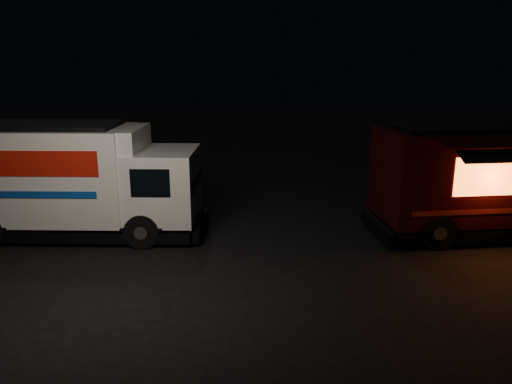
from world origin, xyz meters
name	(u,v)px	position (x,y,z in m)	size (l,w,h in m)	color
ground	(241,249)	(0.00, 0.00, 0.00)	(80.00, 80.00, 0.00)	black
white_truck	(78,180)	(-4.96, 1.42, 1.72)	(7.60, 2.59, 3.44)	white
red_truck	(491,180)	(7.68, 1.25, 1.70)	(7.29, 2.68, 3.39)	black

